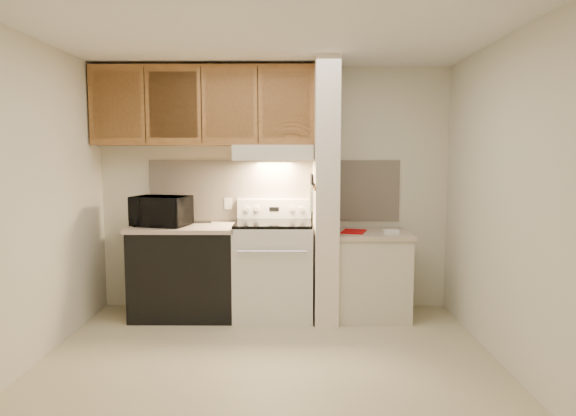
{
  "coord_description": "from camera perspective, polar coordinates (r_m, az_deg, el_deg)",
  "views": [
    {
      "loc": [
        0.18,
        -3.84,
        1.61
      ],
      "look_at": [
        0.15,
        0.75,
        1.13
      ],
      "focal_mm": 32.0,
      "sensor_mm": 36.0,
      "label": 1
    }
  ],
  "objects": [
    {
      "name": "range_knob_right_outer",
      "position": [
        5.26,
        1.49,
        -0.12
      ],
      "size": [
        0.05,
        0.02,
        0.05
      ],
      "primitive_type": "cylinder",
      "rotation": [
        1.57,
        0.0,
        0.0
      ],
      "color": "silver",
      "rests_on": "range_backguard"
    },
    {
      "name": "cab_door_d",
      "position": [
        5.03,
        -0.2,
        11.41
      ],
      "size": [
        0.46,
        0.01,
        0.63
      ],
      "primitive_type": "cube",
      "color": "#966231",
      "rests_on": "upper_cabinets"
    },
    {
      "name": "knife_handle_d",
      "position": [
        5.03,
        2.64,
        3.25
      ],
      "size": [
        0.02,
        0.02,
        0.1
      ],
      "primitive_type": "cylinder",
      "color": "black",
      "rests_on": "knife_strip"
    },
    {
      "name": "hood_lip",
      "position": [
        4.91,
        -1.7,
        5.64
      ],
      "size": [
        0.78,
        0.04,
        0.06
      ],
      "primitive_type": "cube",
      "color": "beige",
      "rests_on": "range_hood"
    },
    {
      "name": "right_cab_base",
      "position": [
        5.19,
        9.23,
        -7.51
      ],
      "size": [
        0.7,
        0.6,
        0.81
      ],
      "primitive_type": "cube",
      "color": "beige",
      "rests_on": "floor"
    },
    {
      "name": "knife_strip",
      "position": [
        4.95,
        2.82,
        2.62
      ],
      "size": [
        0.02,
        0.42,
        0.04
      ],
      "primitive_type": "cube",
      "color": "black",
      "rests_on": "partition_pillar"
    },
    {
      "name": "red_folder",
      "position": [
        5.08,
        7.3,
        -2.61
      ],
      "size": [
        0.29,
        0.34,
        0.01
      ],
      "primitive_type": "cube",
      "rotation": [
        0.0,
        0.0,
        -0.28
      ],
      "color": "#B90708",
      "rests_on": "right_countertop"
    },
    {
      "name": "wall_left",
      "position": [
        4.33,
        -26.79,
        0.58
      ],
      "size": [
        0.02,
        3.0,
        2.5
      ],
      "primitive_type": "cube",
      "color": "beige",
      "rests_on": "floor"
    },
    {
      "name": "knife_handle_a",
      "position": [
        4.8,
        2.75,
        3.11
      ],
      "size": [
        0.02,
        0.02,
        0.1
      ],
      "primitive_type": "cylinder",
      "color": "black",
      "rests_on": "knife_strip"
    },
    {
      "name": "knife_blade_b",
      "position": [
        4.88,
        2.71,
        1.28
      ],
      "size": [
        0.01,
        0.04,
        0.18
      ],
      "primitive_type": "cube",
      "color": "silver",
      "rests_on": "knife_strip"
    },
    {
      "name": "cab_gap_a",
      "position": [
        5.22,
        -15.62,
        10.99
      ],
      "size": [
        0.01,
        0.01,
        0.73
      ],
      "primitive_type": "cube",
      "color": "black",
      "rests_on": "upper_cabinets"
    },
    {
      "name": "left_countertop",
      "position": [
        5.16,
        -11.45,
        -2.14
      ],
      "size": [
        1.04,
        0.67,
        0.04
      ],
      "primitive_type": "cube",
      "color": "#C2AA96",
      "rests_on": "dishwasher_front"
    },
    {
      "name": "range_hood",
      "position": [
        5.12,
        -1.62,
        6.15
      ],
      "size": [
        0.78,
        0.44,
        0.15
      ],
      "primitive_type": "cube",
      "color": "beige",
      "rests_on": "upper_cabinets"
    },
    {
      "name": "backsplash",
      "position": [
        5.34,
        -1.53,
        1.96
      ],
      "size": [
        2.6,
        0.02,
        0.63
      ],
      "primitive_type": "cube",
      "color": "beige",
      "rests_on": "wall_back"
    },
    {
      "name": "cab_gap_c",
      "position": [
        5.03,
        -3.36,
        11.39
      ],
      "size": [
        0.01,
        0.01,
        0.73
      ],
      "primitive_type": "cube",
      "color": "black",
      "rests_on": "upper_cabinets"
    },
    {
      "name": "range_display",
      "position": [
        5.27,
        -1.55,
        -0.11
      ],
      "size": [
        0.1,
        0.01,
        0.04
      ],
      "primitive_type": "cube",
      "color": "black",
      "rests_on": "range_backguard"
    },
    {
      "name": "oven_window",
      "position": [
        4.81,
        -1.77,
        -7.36
      ],
      "size": [
        0.5,
        0.01,
        0.3
      ],
      "primitive_type": "cube",
      "color": "black",
      "rests_on": "range_body"
    },
    {
      "name": "cooktop",
      "position": [
        5.04,
        -1.64,
        -1.71
      ],
      "size": [
        0.74,
        0.64,
        0.03
      ],
      "primitive_type": "cube",
      "color": "black",
      "rests_on": "range_body"
    },
    {
      "name": "cab_door_b",
      "position": [
        5.15,
        -12.65,
        11.13
      ],
      "size": [
        0.46,
        0.01,
        0.63
      ],
      "primitive_type": "cube",
      "color": "#966231",
      "rests_on": "upper_cabinets"
    },
    {
      "name": "cab_gap_b",
      "position": [
        5.1,
        -9.61,
        11.25
      ],
      "size": [
        0.01,
        0.01,
        0.73
      ],
      "primitive_type": "cube",
      "color": "black",
      "rests_on": "upper_cabinets"
    },
    {
      "name": "wall_right",
      "position": [
        4.18,
        23.2,
        0.56
      ],
      "size": [
        0.02,
        3.0,
        2.5
      ],
      "primitive_type": "cube",
      "color": "beige",
      "rests_on": "floor"
    },
    {
      "name": "dishwasher_front",
      "position": [
        5.25,
        -11.35,
        -7.07
      ],
      "size": [
        1.0,
        0.63,
        0.87
      ],
      "primitive_type": "cube",
      "color": "black",
      "rests_on": "floor"
    },
    {
      "name": "pillar_trim",
      "position": [
        5.0,
        2.86,
        2.43
      ],
      "size": [
        0.01,
        0.7,
        0.04
      ],
      "primitive_type": "cube",
      "color": "#966231",
      "rests_on": "partition_pillar"
    },
    {
      "name": "cab_door_c",
      "position": [
        5.06,
        -6.5,
        11.34
      ],
      "size": [
        0.46,
        0.01,
        0.63
      ],
      "primitive_type": "cube",
      "color": "#966231",
      "rests_on": "upper_cabinets"
    },
    {
      "name": "wall_back",
      "position": [
        5.35,
        -1.52,
        2.13
      ],
      "size": [
        3.6,
        2.5,
        0.02
      ],
      "primitive_type": "cube",
      "rotation": [
        1.57,
        0.0,
        0.0
      ],
      "color": "beige",
      "rests_on": "floor"
    },
    {
      "name": "knife_handle_b",
      "position": [
        4.86,
        2.72,
        3.15
      ],
      "size": [
        0.02,
        0.02,
        0.1
      ],
      "primitive_type": "cylinder",
      "color": "black",
      "rests_on": "knife_strip"
    },
    {
      "name": "knife_handle_c",
      "position": [
        4.96,
        2.68,
        3.21
      ],
      "size": [
        0.02,
        0.02,
        0.1
      ],
      "primitive_type": "cylinder",
      "color": "black",
      "rests_on": "knife_strip"
    },
    {
      "name": "range_knob_right_inner",
      "position": [
        5.26,
        0.4,
        -0.12
      ],
      "size": [
        0.05,
        0.02,
        0.05
      ],
      "primitive_type": "cylinder",
      "rotation": [
        1.57,
        0.0,
        0.0
      ],
      "color": "silver",
      "rests_on": "range_backguard"
    },
    {
      "name": "knife_blade_e",
      "position": [
        5.12,
        2.6,
        1.5
      ],
      "size": [
        0.01,
        0.04,
        0.18
      ],
      "primitive_type": "cube",
      "color": "silver",
      "rests_on": "knife_strip"
    },
    {
      "name": "outlet",
      "position": [
        5.38,
        -6.65,
        0.51
      ],
      "size": [
        0.08,
        0.01,
        0.12
      ],
      "primitive_type": "cube",
      "color": "beige",
      "rests_on": "backsplash"
    },
    {
      "name": "range_knob_left_inner",
      "position": [
        5.28,
        -3.51,
        -0.12
      ],
      "size": [
        0.05,
        0.02,
        0.05
      ],
      "primitive_type": "cylinder",
      "rotation": [
        1.57,
        0.0,
        0.0
      ],
      "color": "silver",
      "rests_on": "range_backguard"
    },
    {
      "name": "cab_door_a",
      "position": [
        5.3,
        -18.5,
        10.83
      ],
      "size": [
        0.46,
        0.01,
        0.63
      ],
      "primitive_type": "cube",
      "color": "#966231",
      "rests_on": "upper_cabinets"
    },
    {
      "name": "partition_pillar",
      "position": [
        5.01,
        4.18,
        1.85
      ],
      "size": [
        0.22,
        0.7,
        2.5
      ],
      "primitive_type": "cube",
      "color": "#F1E0CC",
      "rests_on": "floor"
    },
    {
      "name": "oven_handle",
      "position": [
        4.73,
        -1.79,
        -4.87
      ],
      "size": [
        0.65,
        0.02,
        0.02
      ],
      "primitive_type": "cylinder",
      "rotation": [
        0.0,
        1.57,
        0.0
      ],
      "color": "silver",
      "rests_on": "range_body"
    },
    {
      "name": "floor",
      "position": [
        4.17,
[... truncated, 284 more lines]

